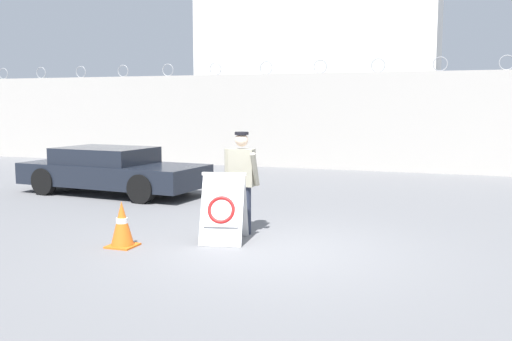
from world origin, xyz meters
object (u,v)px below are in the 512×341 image
object	(u,v)px
barricade_sign	(224,208)
traffic_cone_near	(122,224)
security_guard	(242,177)
parked_car_front_coupe	(112,170)

from	to	relation	value
barricade_sign	traffic_cone_near	world-z (taller)	barricade_sign
security_guard	traffic_cone_near	xyz separation A→B (m)	(-1.46, -1.48, -0.63)
traffic_cone_near	security_guard	bearing A→B (deg)	45.48
security_guard	traffic_cone_near	size ratio (longest dim) A/B	2.42
barricade_sign	security_guard	xyz separation A→B (m)	(0.08, 0.63, 0.43)
security_guard	traffic_cone_near	world-z (taller)	security_guard
security_guard	parked_car_front_coupe	world-z (taller)	security_guard
barricade_sign	parked_car_front_coupe	xyz separation A→B (m)	(-4.60, 3.67, 0.03)
barricade_sign	security_guard	distance (m)	0.76
security_guard	barricade_sign	bearing A→B (deg)	-99.77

